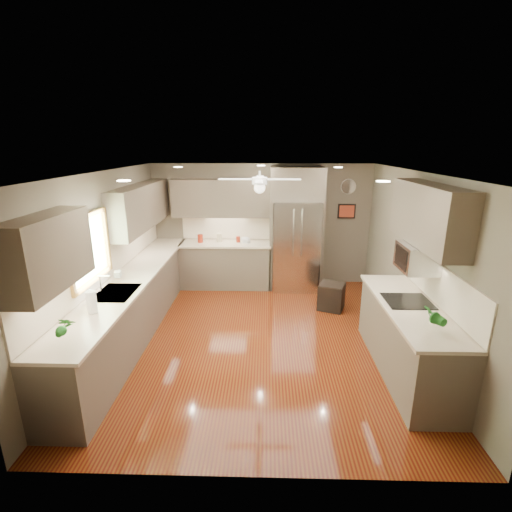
{
  "coord_description": "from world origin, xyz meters",
  "views": [
    {
      "loc": [
        0.1,
        -5.1,
        2.86
      ],
      "look_at": [
        -0.06,
        0.6,
        1.14
      ],
      "focal_mm": 26.0,
      "sensor_mm": 36.0,
      "label": 1
    }
  ],
  "objects_px": {
    "potted_plant_left": "(62,327)",
    "refrigerator": "(296,232)",
    "canister_d": "(238,239)",
    "soap_bottle": "(118,274)",
    "stool": "(331,296)",
    "bowl": "(245,242)",
    "potted_plant_right": "(434,316)",
    "canister_a": "(200,239)",
    "microwave": "(417,258)",
    "paper_towel": "(92,302)",
    "canister_c": "(219,238)"
  },
  "relations": [
    {
      "from": "soap_bottle",
      "to": "microwave",
      "type": "distance_m",
      "value": 4.16
    },
    {
      "from": "canister_a",
      "to": "paper_towel",
      "type": "height_order",
      "value": "paper_towel"
    },
    {
      "from": "canister_a",
      "to": "stool",
      "type": "xyz_separation_m",
      "value": [
        2.53,
        -1.09,
        -0.78
      ]
    },
    {
      "from": "bowl",
      "to": "stool",
      "type": "bearing_deg",
      "value": -33.18
    },
    {
      "from": "refrigerator",
      "to": "paper_towel",
      "type": "relative_size",
      "value": 8.47
    },
    {
      "from": "bowl",
      "to": "soap_bottle",
      "type": "bearing_deg",
      "value": -128.91
    },
    {
      "from": "canister_c",
      "to": "soap_bottle",
      "type": "xyz_separation_m",
      "value": [
        -1.22,
        -2.26,
        0.01
      ]
    },
    {
      "from": "potted_plant_left",
      "to": "potted_plant_right",
      "type": "xyz_separation_m",
      "value": [
        3.85,
        0.36,
        -0.01
      ]
    },
    {
      "from": "potted_plant_right",
      "to": "refrigerator",
      "type": "bearing_deg",
      "value": 108.51
    },
    {
      "from": "potted_plant_right",
      "to": "paper_towel",
      "type": "height_order",
      "value": "potted_plant_right"
    },
    {
      "from": "refrigerator",
      "to": "stool",
      "type": "height_order",
      "value": "refrigerator"
    },
    {
      "from": "canister_c",
      "to": "potted_plant_left",
      "type": "xyz_separation_m",
      "value": [
        -1.09,
        -4.06,
        0.08
      ]
    },
    {
      "from": "soap_bottle",
      "to": "potted_plant_left",
      "type": "xyz_separation_m",
      "value": [
        0.13,
        -1.8,
        0.07
      ]
    },
    {
      "from": "canister_a",
      "to": "potted_plant_left",
      "type": "height_order",
      "value": "potted_plant_left"
    },
    {
      "from": "canister_d",
      "to": "canister_a",
      "type": "bearing_deg",
      "value": -177.53
    },
    {
      "from": "canister_d",
      "to": "canister_c",
      "type": "bearing_deg",
      "value": 177.81
    },
    {
      "from": "canister_d",
      "to": "refrigerator",
      "type": "xyz_separation_m",
      "value": [
        1.17,
        -0.08,
        0.19
      ]
    },
    {
      "from": "potted_plant_left",
      "to": "refrigerator",
      "type": "bearing_deg",
      "value": 56.29
    },
    {
      "from": "potted_plant_right",
      "to": "canister_a",
      "type": "bearing_deg",
      "value": 130.79
    },
    {
      "from": "canister_a",
      "to": "stool",
      "type": "bearing_deg",
      "value": -23.27
    },
    {
      "from": "potted_plant_left",
      "to": "potted_plant_right",
      "type": "height_order",
      "value": "potted_plant_left"
    },
    {
      "from": "canister_d",
      "to": "potted_plant_left",
      "type": "xyz_separation_m",
      "value": [
        -1.47,
        -4.05,
        0.11
      ]
    },
    {
      "from": "stool",
      "to": "potted_plant_left",
      "type": "bearing_deg",
      "value": -137.87
    },
    {
      "from": "canister_d",
      "to": "soap_bottle",
      "type": "height_order",
      "value": "soap_bottle"
    },
    {
      "from": "stool",
      "to": "paper_towel",
      "type": "bearing_deg",
      "value": -145.17
    },
    {
      "from": "soap_bottle",
      "to": "stool",
      "type": "xyz_separation_m",
      "value": [
        3.36,
        1.13,
        -0.8
      ]
    },
    {
      "from": "canister_d",
      "to": "potted_plant_left",
      "type": "relative_size",
      "value": 0.36
    },
    {
      "from": "bowl",
      "to": "paper_towel",
      "type": "xyz_separation_m",
      "value": [
        -1.63,
        -3.3,
        0.12
      ]
    },
    {
      "from": "bowl",
      "to": "microwave",
      "type": "bearing_deg",
      "value": -49.21
    },
    {
      "from": "microwave",
      "to": "soap_bottle",
      "type": "bearing_deg",
      "value": 172.48
    },
    {
      "from": "canister_d",
      "to": "soap_bottle",
      "type": "bearing_deg",
      "value": -125.5
    },
    {
      "from": "soap_bottle",
      "to": "microwave",
      "type": "relative_size",
      "value": 0.35
    },
    {
      "from": "paper_towel",
      "to": "canister_a",
      "type": "bearing_deg",
      "value": 78.06
    },
    {
      "from": "bowl",
      "to": "canister_a",
      "type": "bearing_deg",
      "value": 177.62
    },
    {
      "from": "refrigerator",
      "to": "soap_bottle",
      "type": "bearing_deg",
      "value": -142.02
    },
    {
      "from": "potted_plant_right",
      "to": "refrigerator",
      "type": "xyz_separation_m",
      "value": [
        -1.21,
        3.6,
        0.09
      ]
    },
    {
      "from": "potted_plant_left",
      "to": "canister_a",
      "type": "bearing_deg",
      "value": 80.08
    },
    {
      "from": "potted_plant_left",
      "to": "bowl",
      "type": "height_order",
      "value": "potted_plant_left"
    },
    {
      "from": "soap_bottle",
      "to": "bowl",
      "type": "height_order",
      "value": "soap_bottle"
    },
    {
      "from": "potted_plant_left",
      "to": "stool",
      "type": "relative_size",
      "value": 0.61
    },
    {
      "from": "canister_d",
      "to": "soap_bottle",
      "type": "xyz_separation_m",
      "value": [
        -1.6,
        -2.25,
        0.04
      ]
    },
    {
      "from": "canister_c",
      "to": "refrigerator",
      "type": "height_order",
      "value": "refrigerator"
    },
    {
      "from": "potted_plant_right",
      "to": "stool",
      "type": "bearing_deg",
      "value": 103.58
    },
    {
      "from": "canister_d",
      "to": "bowl",
      "type": "xyz_separation_m",
      "value": [
        0.15,
        -0.07,
        -0.04
      ]
    },
    {
      "from": "stool",
      "to": "paper_towel",
      "type": "distance_m",
      "value": 4.03
    },
    {
      "from": "soap_bottle",
      "to": "potted_plant_right",
      "type": "distance_m",
      "value": 4.23
    },
    {
      "from": "canister_a",
      "to": "soap_bottle",
      "type": "bearing_deg",
      "value": -110.57
    },
    {
      "from": "microwave",
      "to": "potted_plant_right",
      "type": "bearing_deg",
      "value": -97.58
    },
    {
      "from": "microwave",
      "to": "paper_towel",
      "type": "height_order",
      "value": "microwave"
    },
    {
      "from": "bowl",
      "to": "microwave",
      "type": "distance_m",
      "value": 3.63
    }
  ]
}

